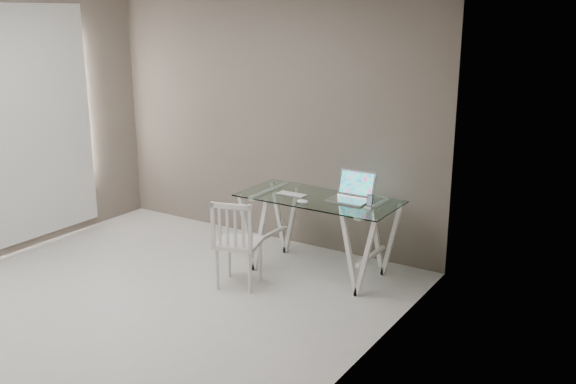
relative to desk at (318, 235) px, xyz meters
The scene contains 7 objects.
room 2.33m from the desk, 122.02° to the right, with size 4.50×4.52×2.71m.
desk is the anchor object (origin of this frame).
chair 0.84m from the desk, 122.11° to the right, with size 0.47×0.47×0.83m.
laptop 0.52m from the desk, 22.71° to the left, with size 0.36×0.33×0.25m.
keyboard 0.46m from the desk, 169.58° to the right, with size 0.29×0.13×0.01m, color silver.
mouse 0.45m from the desk, 97.47° to the right, with size 0.12×0.07×0.04m, color silver.
phone_dock 0.67m from the desk, ahead, with size 0.06×0.06×0.12m.
Camera 1 is at (3.77, -3.35, 2.41)m, focal length 40.00 mm.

